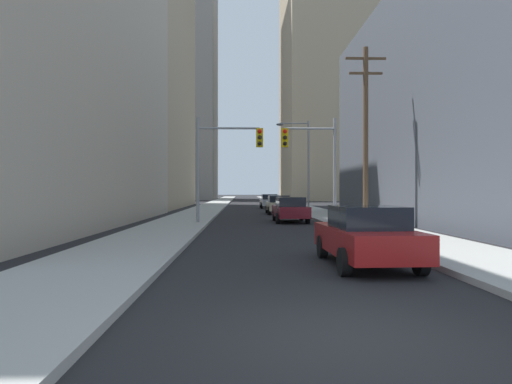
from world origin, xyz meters
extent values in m
plane|color=black|center=(0.00, 0.00, 0.00)|extent=(400.00, 400.00, 0.00)
cube|color=#9E9E99|center=(-4.94, 50.00, 0.07)|extent=(3.38, 160.00, 0.15)
cube|color=#9E9E99|center=(4.94, 50.00, 0.07)|extent=(3.38, 160.00, 0.15)
cube|color=maroon|center=(1.74, 5.54, 0.65)|extent=(1.93, 4.25, 0.65)
cube|color=black|center=(1.74, 5.39, 1.25)|extent=(1.64, 1.95, 0.55)
cylinder|color=black|center=(0.88, 6.88, 0.32)|extent=(0.22, 0.64, 0.64)
cylinder|color=black|center=(2.61, 6.88, 0.32)|extent=(0.22, 0.64, 0.64)
cylinder|color=black|center=(0.88, 4.20, 0.32)|extent=(0.22, 0.64, 0.64)
cylinder|color=black|center=(2.61, 4.20, 0.32)|extent=(0.22, 0.64, 0.64)
cube|color=maroon|center=(1.54, 21.20, 0.65)|extent=(1.95, 4.26, 0.65)
cube|color=black|center=(1.54, 21.05, 1.25)|extent=(1.65, 1.96, 0.55)
cylinder|color=black|center=(0.68, 22.55, 0.32)|extent=(0.22, 0.64, 0.64)
cylinder|color=black|center=(2.41, 22.55, 0.32)|extent=(0.22, 0.64, 0.64)
cylinder|color=black|center=(0.68, 19.86, 0.32)|extent=(0.22, 0.64, 0.64)
cylinder|color=black|center=(2.41, 19.86, 0.32)|extent=(0.22, 0.64, 0.64)
cube|color=#C6B793|center=(1.60, 30.55, 0.65)|extent=(1.88, 4.23, 0.65)
cube|color=black|center=(1.60, 30.40, 1.25)|extent=(1.62, 1.93, 0.55)
cylinder|color=black|center=(0.74, 31.89, 0.32)|extent=(0.22, 0.64, 0.64)
cylinder|color=black|center=(2.47, 31.89, 0.32)|extent=(0.22, 0.64, 0.64)
cylinder|color=black|center=(0.74, 29.21, 0.32)|extent=(0.22, 0.64, 0.64)
cylinder|color=black|center=(2.47, 29.21, 0.32)|extent=(0.22, 0.64, 0.64)
cube|color=#B7BABF|center=(1.60, 42.62, 0.65)|extent=(1.92, 4.25, 0.65)
cube|color=black|center=(1.60, 42.47, 1.25)|extent=(1.64, 1.94, 0.55)
cylinder|color=black|center=(0.74, 43.96, 0.32)|extent=(0.22, 0.64, 0.64)
cylinder|color=black|center=(2.47, 43.96, 0.32)|extent=(0.22, 0.64, 0.64)
cylinder|color=black|center=(0.74, 41.28, 0.32)|extent=(0.22, 0.64, 0.64)
cylinder|color=black|center=(2.47, 41.28, 0.32)|extent=(0.22, 0.64, 0.64)
cylinder|color=gray|center=(-3.85, 19.22, 3.00)|extent=(0.18, 0.18, 6.00)
cylinder|color=gray|center=(-2.12, 19.22, 5.40)|extent=(3.46, 0.12, 0.12)
cube|color=gold|center=(-0.39, 19.22, 4.88)|extent=(0.38, 0.30, 1.05)
sphere|color=red|center=(-0.39, 19.05, 5.21)|extent=(0.24, 0.24, 0.24)
sphere|color=black|center=(-0.39, 19.05, 4.88)|extent=(0.24, 0.24, 0.24)
sphere|color=black|center=(-0.39, 19.05, 4.54)|extent=(0.24, 0.24, 0.24)
cylinder|color=gray|center=(3.85, 19.22, 3.00)|extent=(0.18, 0.18, 6.00)
cylinder|color=gray|center=(2.43, 19.22, 5.40)|extent=(2.83, 0.12, 0.12)
cube|color=gold|center=(1.02, 19.22, 4.88)|extent=(0.38, 0.30, 1.05)
sphere|color=red|center=(1.02, 19.05, 5.21)|extent=(0.24, 0.24, 0.24)
sphere|color=black|center=(1.02, 19.05, 4.88)|extent=(0.24, 0.24, 0.24)
sphere|color=black|center=(1.02, 19.05, 4.54)|extent=(0.24, 0.24, 0.24)
cylinder|color=brown|center=(5.28, 18.07, 4.82)|extent=(0.28, 0.28, 9.63)
cube|color=brown|center=(5.28, 18.07, 9.03)|extent=(2.20, 0.12, 0.12)
cube|color=brown|center=(5.28, 18.07, 8.23)|extent=(1.80, 0.12, 0.12)
cylinder|color=gray|center=(3.95, 29.75, 3.75)|extent=(0.16, 0.16, 7.50)
cylinder|color=gray|center=(2.80, 29.75, 7.30)|extent=(2.30, 0.10, 0.10)
ellipsoid|color=#4C4C51|center=(1.65, 29.75, 7.20)|extent=(0.56, 0.32, 0.20)
cube|color=tan|center=(-18.31, 44.44, 16.55)|extent=(20.54, 26.92, 33.10)
cube|color=gray|center=(-18.41, 92.21, 33.05)|extent=(22.55, 19.78, 66.11)
cube|color=tan|center=(17.93, 86.15, 24.89)|extent=(20.74, 26.66, 49.79)
camera|label=1|loc=(-1.41, -5.59, 1.91)|focal=31.12mm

